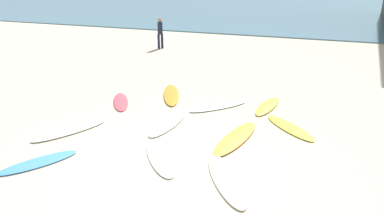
% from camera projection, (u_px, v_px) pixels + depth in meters
% --- Properties ---
extents(ground_plane, '(120.00, 120.00, 0.00)m').
position_uv_depth(ground_plane, '(171.00, 164.00, 9.02)').
color(ground_plane, beige).
extents(ocean_water, '(120.00, 40.00, 0.08)m').
position_uv_depth(ocean_water, '(300.00, 8.00, 42.58)').
color(ocean_water, slate).
rests_on(ocean_water, ground_plane).
extents(surfboard_0, '(1.48, 2.45, 0.09)m').
position_uv_depth(surfboard_0, '(171.00, 95.00, 13.77)').
color(surfboard_0, orange).
rests_on(surfboard_0, ground_plane).
extents(surfboard_1, '(0.71, 2.14, 0.08)m').
position_uv_depth(surfboard_1, '(168.00, 124.00, 11.23)').
color(surfboard_1, white).
rests_on(surfboard_1, ground_plane).
extents(surfboard_2, '(1.79, 1.86, 0.07)m').
position_uv_depth(surfboard_2, '(290.00, 128.00, 10.99)').
color(surfboard_2, yellow).
rests_on(surfboard_2, ground_plane).
extents(surfboard_3, '(1.70, 2.31, 0.07)m').
position_uv_depth(surfboard_3, '(226.00, 179.00, 8.32)').
color(surfboard_3, '#F2E1CF').
rests_on(surfboard_3, ground_plane).
extents(surfboard_4, '(1.67, 2.00, 0.07)m').
position_uv_depth(surfboard_4, '(161.00, 158.00, 9.26)').
color(surfboard_4, white).
rests_on(surfboard_4, ground_plane).
extents(surfboard_5, '(1.46, 1.90, 0.06)m').
position_uv_depth(surfboard_5, '(38.00, 162.00, 9.04)').
color(surfboard_5, '#4A95D9').
rests_on(surfboard_5, ground_plane).
extents(surfboard_6, '(1.43, 1.91, 0.06)m').
position_uv_depth(surfboard_6, '(121.00, 102.00, 13.09)').
color(surfboard_6, '#DC4A57').
rests_on(surfboard_6, ground_plane).
extents(surfboard_7, '(1.50, 2.24, 0.08)m').
position_uv_depth(surfboard_7, '(70.00, 130.00, 10.78)').
color(surfboard_7, silver).
rests_on(surfboard_7, ground_plane).
extents(surfboard_8, '(1.03, 2.55, 0.09)m').
position_uv_depth(surfboard_8, '(236.00, 138.00, 10.30)').
color(surfboard_8, gold).
rests_on(surfboard_8, ground_plane).
extents(surfboard_9, '(1.83, 1.92, 0.07)m').
position_uv_depth(surfboard_9, '(218.00, 106.00, 12.63)').
color(surfboard_9, white).
rests_on(surfboard_9, ground_plane).
extents(surfboard_10, '(0.79, 2.03, 0.09)m').
position_uv_depth(surfboard_10, '(268.00, 106.00, 12.64)').
color(surfboard_10, yellow).
rests_on(surfboard_10, ground_plane).
extents(beachgoer_near, '(0.39, 0.39, 1.72)m').
position_uv_depth(beachgoer_near, '(160.00, 32.00, 21.37)').
color(beachgoer_near, '#191E33').
rests_on(beachgoer_near, ground_plane).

